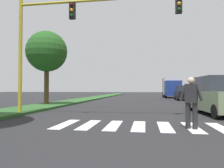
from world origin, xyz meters
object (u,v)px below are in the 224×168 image
(tree_mid, at_px, (47,52))
(traffic_light_gantry, at_px, (72,26))
(pedestrian_performer, at_px, (191,100))
(suv_crossing, at_px, (218,96))
(sedan_midblock, at_px, (184,93))
(truck_box_delivery, at_px, (171,87))

(tree_mid, bearing_deg, traffic_light_gantry, -54.44)
(tree_mid, distance_m, pedestrian_performer, 12.65)
(tree_mid, xyz_separation_m, suv_crossing, (11.29, -3.73, -3.28))
(traffic_light_gantry, bearing_deg, suv_crossing, 15.18)
(traffic_light_gantry, height_order, suv_crossing, traffic_light_gantry)
(tree_mid, height_order, sedan_midblock, tree_mid)
(pedestrian_performer, xyz_separation_m, suv_crossing, (2.23, 4.47, -0.00))
(traffic_light_gantry, relative_size, truck_box_delivery, 1.48)
(pedestrian_performer, relative_size, truck_box_delivery, 0.27)
(sedan_midblock, relative_size, truck_box_delivery, 0.67)
(pedestrian_performer, height_order, sedan_midblock, sedan_midblock)
(truck_box_delivery, bearing_deg, tree_mid, -121.60)
(truck_box_delivery, bearing_deg, suv_crossing, -90.72)
(suv_crossing, bearing_deg, sedan_midblock, 86.80)
(suv_crossing, distance_m, truck_box_delivery, 22.55)
(traffic_light_gantry, bearing_deg, tree_mid, 125.56)
(suv_crossing, distance_m, sedan_midblock, 14.86)
(traffic_light_gantry, relative_size, pedestrian_performer, 5.42)
(pedestrian_performer, xyz_separation_m, truck_box_delivery, (2.51, 27.01, 0.70))
(pedestrian_performer, distance_m, truck_box_delivery, 27.13)
(tree_mid, relative_size, sedan_midblock, 1.36)
(tree_mid, bearing_deg, pedestrian_performer, -42.16)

